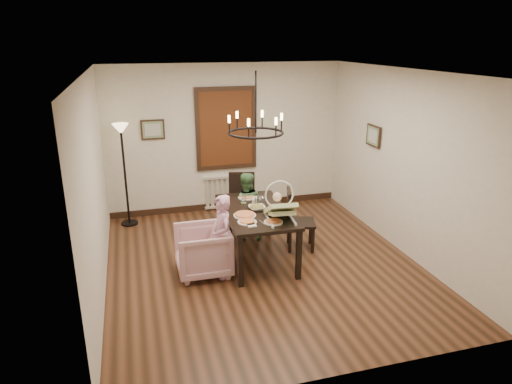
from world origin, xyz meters
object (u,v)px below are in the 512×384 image
baby_bouncer (280,207)px  seated_man (246,212)px  elderly_woman (222,243)px  drinking_glass (259,201)px  armchair (203,251)px  floor_lamp (125,177)px  chair_far (242,203)px  dining_table (256,215)px  chair_right (301,219)px

baby_bouncer → seated_man: bearing=104.6°
elderly_woman → drinking_glass: bearing=122.8°
armchair → floor_lamp: size_ratio=0.43×
baby_bouncer → chair_far: bearing=102.1°
seated_man → dining_table: bearing=97.1°
chair_far → floor_lamp: (-1.90, 0.87, 0.39)m
baby_bouncer → floor_lamp: bearing=136.3°
chair_right → baby_bouncer: (-0.56, -0.62, 0.49)m
elderly_woman → chair_right: bearing=105.0°
dining_table → baby_bouncer: bearing=-64.3°
dining_table → chair_right: (0.78, 0.14, -0.21)m
armchair → chair_far: bearing=146.2°
dining_table → seated_man: bearing=89.1°
chair_right → dining_table: bearing=116.1°
elderly_woman → floor_lamp: floor_lamp is taller
dining_table → seated_man: 0.76m
floor_lamp → seated_man: bearing=-32.3°
dining_table → chair_right: bearing=11.2°
chair_far → baby_bouncer: (0.18, -1.54, 0.47)m
seated_man → drinking_glass: (0.08, -0.56, 0.38)m
dining_table → baby_bouncer: (0.22, -0.49, 0.28)m
seated_man → elderly_woman: bearing=70.3°
chair_far → armchair: chair_far is taller
dining_table → elderly_woman: (-0.60, -0.41, -0.20)m
seated_man → baby_bouncer: 1.33m
seated_man → drinking_glass: size_ratio=6.51×
chair_far → armchair: 1.60m
armchair → seated_man: seated_man is taller
armchair → seated_man: bearing=138.7°
chair_far → seated_man: size_ratio=1.07×
dining_table → armchair: dining_table is taller
dining_table → drinking_glass: 0.25m
floor_lamp → chair_far: bearing=-24.5°
armchair → elderly_woman: bearing=58.7°
armchair → seated_man: 1.33m
armchair → drinking_glass: 1.17m
elderly_woman → baby_bouncer: bearing=78.3°
baby_bouncer → floor_lamp: 3.18m
baby_bouncer → floor_lamp: size_ratio=0.33×
drinking_glass → seated_man: bearing=97.7°
armchair → dining_table: bearing=107.3°
dining_table → armchair: size_ratio=2.22×
armchair → baby_bouncer: baby_bouncer is taller
dining_table → seated_man: seated_man is taller
chair_right → elderly_woman: size_ratio=1.00×
armchair → drinking_glass: bearing=114.6°
seated_man → chair_right: bearing=151.3°
seated_man → armchair: bearing=57.3°
chair_right → floor_lamp: floor_lamp is taller
elderly_woman → armchair: bearing=-128.7°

